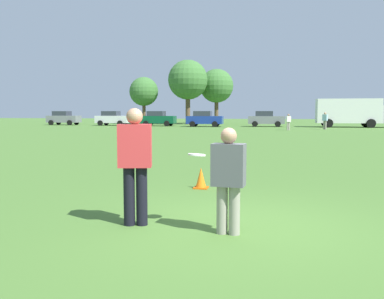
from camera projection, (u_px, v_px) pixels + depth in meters
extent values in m
plane|color=#47702D|center=(237.00, 226.00, 6.35)|extent=(193.20, 193.20, 0.00)
cylinder|color=black|center=(129.00, 196.00, 6.40)|extent=(0.17, 0.17, 0.90)
cylinder|color=black|center=(142.00, 196.00, 6.40)|extent=(0.17, 0.17, 0.90)
cube|color=red|center=(135.00, 146.00, 6.33)|extent=(0.56, 0.41, 0.65)
sphere|color=tan|center=(135.00, 116.00, 6.29)|extent=(0.25, 0.25, 0.25)
cylinder|color=gray|center=(234.00, 210.00, 5.92)|extent=(0.16, 0.16, 0.69)
cylinder|color=gray|center=(222.00, 210.00, 5.97)|extent=(0.16, 0.16, 0.69)
cube|color=#595960|center=(229.00, 165.00, 5.88)|extent=(0.48, 0.31, 0.60)
sphere|color=tan|center=(229.00, 136.00, 5.85)|extent=(0.23, 0.23, 0.23)
cylinder|color=white|center=(197.00, 155.00, 6.29)|extent=(0.27, 0.27, 0.05)
cube|color=#D8590C|center=(201.00, 188.00, 9.52)|extent=(0.32, 0.32, 0.03)
cone|color=orange|center=(201.00, 177.00, 9.50)|extent=(0.24, 0.24, 0.45)
cube|color=slate|center=(64.00, 119.00, 55.18)|extent=(4.25, 1.92, 0.90)
cube|color=#2D333D|center=(62.00, 114.00, 55.16)|extent=(2.05, 1.70, 0.64)
cylinder|color=black|center=(77.00, 122.00, 55.96)|extent=(0.67, 0.24, 0.66)
cylinder|color=black|center=(69.00, 123.00, 54.00)|extent=(0.67, 0.24, 0.66)
cylinder|color=black|center=(59.00, 122.00, 56.44)|extent=(0.67, 0.24, 0.66)
cylinder|color=black|center=(51.00, 123.00, 54.48)|extent=(0.67, 0.24, 0.66)
cube|color=silver|center=(113.00, 119.00, 52.97)|extent=(4.25, 1.92, 0.90)
cube|color=#2D333D|center=(111.00, 114.00, 52.95)|extent=(2.05, 1.70, 0.64)
cylinder|color=black|center=(125.00, 123.00, 53.75)|extent=(0.67, 0.24, 0.66)
cylinder|color=black|center=(120.00, 123.00, 51.79)|extent=(0.67, 0.24, 0.66)
cylinder|color=black|center=(106.00, 123.00, 54.23)|extent=(0.67, 0.24, 0.66)
cylinder|color=black|center=(100.00, 123.00, 52.27)|extent=(0.67, 0.24, 0.66)
cube|color=#0C4C2D|center=(158.00, 120.00, 51.20)|extent=(4.25, 1.92, 0.90)
cube|color=#2D333D|center=(156.00, 114.00, 51.18)|extent=(2.05, 1.70, 0.64)
cylinder|color=black|center=(171.00, 123.00, 51.98)|extent=(0.67, 0.24, 0.66)
cylinder|color=black|center=(167.00, 124.00, 50.02)|extent=(0.67, 0.24, 0.66)
cylinder|color=black|center=(150.00, 123.00, 52.46)|extent=(0.67, 0.24, 0.66)
cylinder|color=black|center=(146.00, 123.00, 50.50)|extent=(0.67, 0.24, 0.66)
cube|color=navy|center=(205.00, 120.00, 48.86)|extent=(4.25, 1.92, 0.90)
cube|color=#2D333D|center=(203.00, 114.00, 48.84)|extent=(2.05, 1.70, 0.64)
cylinder|color=black|center=(217.00, 124.00, 49.64)|extent=(0.67, 0.24, 0.66)
cylinder|color=black|center=(215.00, 124.00, 47.69)|extent=(0.67, 0.24, 0.66)
cylinder|color=black|center=(195.00, 124.00, 50.12)|extent=(0.67, 0.24, 0.66)
cylinder|color=black|center=(192.00, 124.00, 48.16)|extent=(0.67, 0.24, 0.66)
cube|color=slate|center=(266.00, 120.00, 49.04)|extent=(4.25, 1.92, 0.90)
cube|color=#2D333D|center=(264.00, 114.00, 49.02)|extent=(2.05, 1.70, 0.64)
cylinder|color=black|center=(277.00, 124.00, 49.82)|extent=(0.67, 0.24, 0.66)
cylinder|color=black|center=(278.00, 124.00, 47.86)|extent=(0.67, 0.24, 0.66)
cylinder|color=black|center=(255.00, 123.00, 50.30)|extent=(0.67, 0.24, 0.66)
cylinder|color=black|center=(255.00, 124.00, 48.34)|extent=(0.67, 0.24, 0.66)
cube|color=white|center=(348.00, 111.00, 46.81)|extent=(6.87, 2.69, 2.70)
cylinder|color=black|center=(365.00, 123.00, 47.87)|extent=(0.97, 0.31, 0.96)
cylinder|color=black|center=(371.00, 123.00, 45.19)|extent=(0.97, 0.31, 0.96)
cylinder|color=black|center=(325.00, 123.00, 48.68)|extent=(0.97, 0.31, 0.96)
cylinder|color=black|center=(329.00, 123.00, 46.00)|extent=(0.97, 0.31, 0.96)
cylinder|color=gray|center=(287.00, 126.00, 39.36)|extent=(0.15, 0.15, 0.78)
cylinder|color=gray|center=(289.00, 126.00, 39.40)|extent=(0.15, 0.15, 0.78)
cube|color=silver|center=(288.00, 119.00, 39.32)|extent=(0.49, 0.40, 0.55)
sphere|color=#8C664C|center=(288.00, 115.00, 39.29)|extent=(0.21, 0.21, 0.21)
cylinder|color=gray|center=(326.00, 125.00, 41.35)|extent=(0.16, 0.16, 0.86)
cylinder|color=gray|center=(324.00, 125.00, 41.48)|extent=(0.16, 0.16, 0.86)
cube|color=#9EC6E5|center=(325.00, 118.00, 41.35)|extent=(0.54, 0.48, 0.61)
sphere|color=tan|center=(325.00, 113.00, 41.31)|extent=(0.23, 0.23, 0.23)
cylinder|color=brown|center=(144.00, 114.00, 59.98)|extent=(0.48, 0.48, 2.88)
sphere|color=#3D7033|center=(144.00, 91.00, 59.70)|extent=(4.11, 4.11, 4.11)
cylinder|color=brown|center=(188.00, 111.00, 57.76)|extent=(0.63, 0.63, 3.81)
sphere|color=#3D7033|center=(188.00, 80.00, 57.38)|extent=(5.44, 5.44, 5.44)
cylinder|color=brown|center=(216.00, 112.00, 60.67)|extent=(0.57, 0.57, 3.40)
sphere|color=#3D7033|center=(217.00, 86.00, 60.33)|extent=(4.86, 4.86, 4.86)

